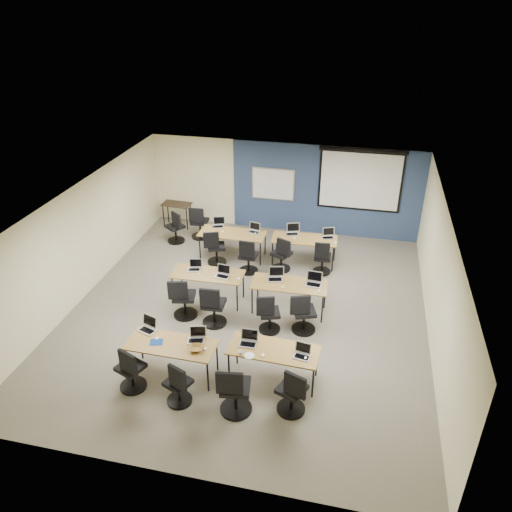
% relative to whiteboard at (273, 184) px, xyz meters
% --- Properties ---
extents(floor, '(8.00, 9.00, 0.02)m').
position_rel_whiteboard_xyz_m(floor, '(0.30, -4.43, -1.45)').
color(floor, '#6B6354').
rests_on(floor, ground).
extents(ceiling, '(8.00, 9.00, 0.02)m').
position_rel_whiteboard_xyz_m(ceiling, '(0.30, -4.43, 1.25)').
color(ceiling, white).
rests_on(ceiling, ground).
extents(wall_back, '(8.00, 0.04, 2.70)m').
position_rel_whiteboard_xyz_m(wall_back, '(0.30, 0.07, -0.10)').
color(wall_back, beige).
rests_on(wall_back, ground).
extents(wall_front, '(8.00, 0.04, 2.70)m').
position_rel_whiteboard_xyz_m(wall_front, '(0.30, -8.93, -0.10)').
color(wall_front, beige).
rests_on(wall_front, ground).
extents(wall_left, '(0.04, 9.00, 2.70)m').
position_rel_whiteboard_xyz_m(wall_left, '(-3.70, -4.43, -0.10)').
color(wall_left, beige).
rests_on(wall_left, ground).
extents(wall_right, '(0.04, 9.00, 2.70)m').
position_rel_whiteboard_xyz_m(wall_right, '(4.30, -4.43, -0.10)').
color(wall_right, beige).
rests_on(wall_right, ground).
extents(blue_accent_panel, '(5.50, 0.04, 2.70)m').
position_rel_whiteboard_xyz_m(blue_accent_panel, '(1.55, 0.04, -0.10)').
color(blue_accent_panel, '#3D5977').
rests_on(blue_accent_panel, wall_back).
extents(whiteboard, '(1.28, 0.03, 0.98)m').
position_rel_whiteboard_xyz_m(whiteboard, '(0.00, 0.00, 0.00)').
color(whiteboard, '#B5B5B5').
rests_on(whiteboard, wall_back).
extents(projector_screen, '(2.40, 0.10, 1.82)m').
position_rel_whiteboard_xyz_m(projector_screen, '(2.50, -0.02, 0.44)').
color(projector_screen, black).
rests_on(projector_screen, wall_back).
extents(training_table_front_left, '(1.70, 0.71, 0.73)m').
position_rel_whiteboard_xyz_m(training_table_front_left, '(-0.60, -6.80, -0.77)').
color(training_table_front_left, olive).
rests_on(training_table_front_left, floor).
extents(training_table_front_right, '(1.69, 0.70, 0.73)m').
position_rel_whiteboard_xyz_m(training_table_front_right, '(1.30, -6.53, -0.77)').
color(training_table_front_right, brown).
rests_on(training_table_front_right, floor).
extents(training_table_mid_left, '(1.68, 0.70, 0.73)m').
position_rel_whiteboard_xyz_m(training_table_mid_left, '(-0.72, -4.18, -0.77)').
color(training_table_mid_left, '#A96C43').
rests_on(training_table_mid_left, floor).
extents(training_table_mid_right, '(1.71, 0.71, 0.73)m').
position_rel_whiteboard_xyz_m(training_table_mid_right, '(1.21, -4.21, -0.77)').
color(training_table_mid_right, '#A3743D').
rests_on(training_table_mid_right, floor).
extents(training_table_back_left, '(1.80, 0.75, 0.73)m').
position_rel_whiteboard_xyz_m(training_table_back_left, '(-0.72, -1.99, -0.76)').
color(training_table_back_left, brown).
rests_on(training_table_back_left, floor).
extents(training_table_back_right, '(1.72, 0.71, 0.73)m').
position_rel_whiteboard_xyz_m(training_table_back_right, '(1.23, -1.90, -0.77)').
color(training_table_back_right, olive).
rests_on(training_table_back_right, floor).
extents(laptop_0, '(0.34, 0.29, 0.26)m').
position_rel_whiteboard_xyz_m(laptop_0, '(-1.20, -6.47, -0.66)').
color(laptop_0, '#B7B7C5').
rests_on(laptop_0, training_table_front_left).
extents(mouse_0, '(0.06, 0.09, 0.03)m').
position_rel_whiteboard_xyz_m(mouse_0, '(-0.92, -6.71, -0.71)').
color(mouse_0, white).
rests_on(mouse_0, training_table_front_left).
extents(task_chair_0, '(0.53, 0.50, 0.98)m').
position_rel_whiteboard_xyz_m(task_chair_0, '(-1.20, -7.36, -1.05)').
color(task_chair_0, black).
rests_on(task_chair_0, floor).
extents(laptop_1, '(0.31, 0.27, 0.24)m').
position_rel_whiteboard_xyz_m(laptop_1, '(-0.17, -6.56, -0.66)').
color(laptop_1, '#B1B2BD').
rests_on(laptop_1, training_table_front_left).
extents(mouse_1, '(0.07, 0.10, 0.03)m').
position_rel_whiteboard_xyz_m(mouse_1, '(0.07, -6.80, -0.71)').
color(mouse_1, white).
rests_on(mouse_1, training_table_front_left).
extents(task_chair_1, '(0.49, 0.46, 0.95)m').
position_rel_whiteboard_xyz_m(task_chair_1, '(-0.22, -7.51, -1.06)').
color(task_chair_1, black).
rests_on(task_chair_1, floor).
extents(laptop_2, '(0.33, 0.28, 0.25)m').
position_rel_whiteboard_xyz_m(laptop_2, '(0.81, -6.45, -0.66)').
color(laptop_2, beige).
rests_on(laptop_2, training_table_front_right).
extents(mouse_2, '(0.09, 0.12, 0.04)m').
position_rel_whiteboard_xyz_m(mouse_2, '(1.14, -6.74, -0.71)').
color(mouse_2, white).
rests_on(mouse_2, training_table_front_right).
extents(task_chair_2, '(0.57, 0.57, 1.05)m').
position_rel_whiteboard_xyz_m(task_chair_2, '(0.80, -7.49, -1.01)').
color(task_chair_2, black).
rests_on(task_chair_2, floor).
extents(laptop_3, '(0.30, 0.25, 0.23)m').
position_rel_whiteboard_xyz_m(laptop_3, '(1.84, -6.58, -0.66)').
color(laptop_3, '#B3B3B3').
rests_on(laptop_3, training_table_front_right).
extents(mouse_3, '(0.09, 0.12, 0.04)m').
position_rel_whiteboard_xyz_m(mouse_3, '(1.91, -6.66, -0.71)').
color(mouse_3, white).
rests_on(mouse_3, training_table_front_right).
extents(task_chair_3, '(0.54, 0.51, 0.99)m').
position_rel_whiteboard_xyz_m(task_chair_3, '(1.78, -7.27, -1.04)').
color(task_chair_3, black).
rests_on(task_chair_3, floor).
extents(laptop_4, '(0.30, 0.25, 0.23)m').
position_rel_whiteboard_xyz_m(laptop_4, '(-1.07, -4.06, -0.66)').
color(laptop_4, '#B7B7B8').
rests_on(laptop_4, training_table_mid_left).
extents(mouse_4, '(0.07, 0.10, 0.03)m').
position_rel_whiteboard_xyz_m(mouse_4, '(-0.90, -4.26, -0.71)').
color(mouse_4, white).
rests_on(mouse_4, training_table_mid_left).
extents(task_chair_4, '(0.54, 0.54, 1.02)m').
position_rel_whiteboard_xyz_m(task_chair_4, '(-1.06, -4.97, -1.03)').
color(task_chair_4, black).
rests_on(task_chair_4, floor).
extents(laptop_5, '(0.32, 0.27, 0.24)m').
position_rel_whiteboard_xyz_m(laptop_5, '(-0.34, -4.20, -0.66)').
color(laptop_5, '#BBBBBF').
rests_on(laptop_5, training_table_mid_left).
extents(mouse_5, '(0.07, 0.11, 0.04)m').
position_rel_whiteboard_xyz_m(mouse_5, '(0.05, -4.27, -0.71)').
color(mouse_5, white).
rests_on(mouse_5, training_table_mid_left).
extents(task_chair_5, '(0.54, 0.54, 1.02)m').
position_rel_whiteboard_xyz_m(task_chair_5, '(-0.32, -5.10, -1.03)').
color(task_chair_5, black).
rests_on(task_chair_5, floor).
extents(laptop_6, '(0.35, 0.30, 0.26)m').
position_rel_whiteboard_xyz_m(laptop_6, '(0.87, -4.06, -0.65)').
color(laptop_6, silver).
rests_on(laptop_6, training_table_mid_right).
extents(mouse_6, '(0.06, 0.09, 0.03)m').
position_rel_whiteboard_xyz_m(mouse_6, '(1.11, -4.40, -0.71)').
color(mouse_6, white).
rests_on(mouse_6, training_table_mid_right).
extents(task_chair_6, '(0.49, 0.47, 0.96)m').
position_rel_whiteboard_xyz_m(task_chair_6, '(0.91, -5.07, -1.06)').
color(task_chair_6, black).
rests_on(task_chair_6, floor).
extents(laptop_7, '(0.35, 0.30, 0.27)m').
position_rel_whiteboard_xyz_m(laptop_7, '(1.75, -4.09, -0.65)').
color(laptop_7, silver).
rests_on(laptop_7, training_table_mid_right).
extents(mouse_7, '(0.07, 0.10, 0.03)m').
position_rel_whiteboard_xyz_m(mouse_7, '(1.90, -4.36, -0.71)').
color(mouse_7, white).
rests_on(mouse_7, training_table_mid_right).
extents(task_chair_7, '(0.54, 0.52, 1.00)m').
position_rel_whiteboard_xyz_m(task_chair_7, '(1.63, -4.92, -1.04)').
color(task_chair_7, black).
rests_on(task_chair_7, floor).
extents(laptop_8, '(0.33, 0.28, 0.25)m').
position_rel_whiteboard_xyz_m(laptop_8, '(-1.21, -1.67, -0.66)').
color(laptop_8, '#B6B6B6').
rests_on(laptop_8, training_table_back_left).
extents(mouse_8, '(0.09, 0.11, 0.04)m').
position_rel_whiteboard_xyz_m(mouse_8, '(-0.99, -1.97, -0.71)').
color(mouse_8, white).
rests_on(mouse_8, training_table_back_left).
extents(task_chair_8, '(0.53, 0.51, 0.99)m').
position_rel_whiteboard_xyz_m(task_chair_8, '(-1.07, -2.46, -1.04)').
color(task_chair_8, black).
rests_on(task_chair_8, floor).
extents(laptop_9, '(0.31, 0.26, 0.24)m').
position_rel_whiteboard_xyz_m(laptop_9, '(-0.16, -1.78, -0.66)').
color(laptop_9, '#A4A4AD').
rests_on(laptop_9, training_table_back_left).
extents(mouse_9, '(0.08, 0.11, 0.03)m').
position_rel_whiteboard_xyz_m(mouse_9, '(-0.10, -1.91, -0.71)').
color(mouse_9, white).
rests_on(mouse_9, training_table_back_left).
extents(task_chair_9, '(0.49, 0.49, 0.98)m').
position_rel_whiteboard_xyz_m(task_chair_9, '(-0.11, -2.73, -1.05)').
color(task_chair_9, black).
rests_on(task_chair_9, floor).
extents(laptop_10, '(0.36, 0.30, 0.27)m').
position_rel_whiteboard_xyz_m(laptop_10, '(0.87, -1.67, -0.65)').
color(laptop_10, '#B3B3B9').
rests_on(laptop_10, training_table_back_right).
extents(mouse_10, '(0.07, 0.10, 0.03)m').
position_rel_whiteboard_xyz_m(mouse_10, '(0.97, -1.95, -0.71)').
color(mouse_10, white).
rests_on(mouse_10, training_table_back_right).
extents(task_chair_10, '(0.53, 0.50, 0.98)m').
position_rel_whiteboard_xyz_m(task_chair_10, '(0.73, -2.43, -1.05)').
color(task_chair_10, black).
rests_on(task_chair_10, floor).
extents(laptop_11, '(0.32, 0.27, 0.24)m').
position_rel_whiteboard_xyz_m(laptop_11, '(1.83, -1.68, -0.66)').
color(laptop_11, '#A1A1A9').
rests_on(laptop_11, training_table_back_right).
extents(mouse_11, '(0.08, 0.11, 0.03)m').
position_rel_whiteboard_xyz_m(mouse_11, '(2.06, -1.98, -0.71)').
color(mouse_11, white).
rests_on(mouse_11, training_table_back_right).
extents(task_chair_11, '(0.47, 0.47, 0.96)m').
position_rel_whiteboard_xyz_m(task_chair_11, '(1.77, -2.35, -1.06)').
color(task_chair_11, black).
rests_on(task_chair_11, floor).
extents(blue_mousepad, '(0.29, 0.26, 0.01)m').
position_rel_whiteboard_xyz_m(blue_mousepad, '(-0.89, -6.81, -0.72)').
color(blue_mousepad, navy).
rests_on(blue_mousepad, training_table_front_left).
extents(snack_bowl, '(0.38, 0.38, 0.08)m').
position_rel_whiteboard_xyz_m(snack_bowl, '(-0.09, -6.85, -0.68)').
color(snack_bowl, brown).
rests_on(snack_bowl, training_table_front_left).
extents(snack_plate, '(0.22, 0.22, 0.01)m').
position_rel_whiteboard_xyz_m(snack_plate, '(0.91, -6.81, -0.71)').
color(snack_plate, white).
rests_on(snack_plate, training_table_front_right).
extents(coffee_cup, '(0.10, 0.10, 0.07)m').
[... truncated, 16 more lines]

